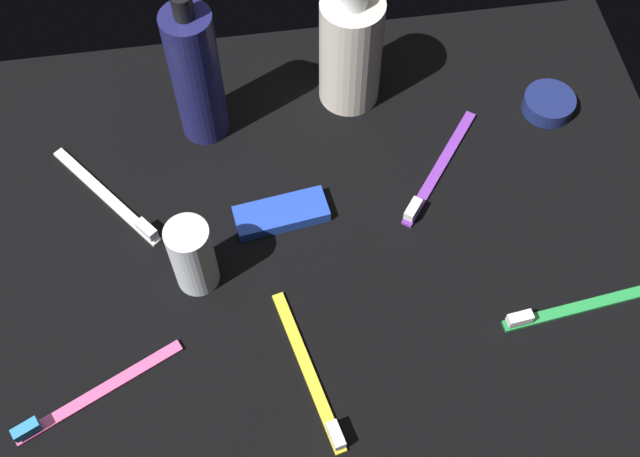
# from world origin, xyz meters

# --- Properties ---
(ground_plane) EXTENTS (0.84, 0.64, 0.01)m
(ground_plane) POSITION_xyz_m (0.00, 0.00, -0.01)
(ground_plane) COLOR black
(lotion_bottle) EXTENTS (0.06, 0.06, 0.21)m
(lotion_bottle) POSITION_xyz_m (0.11, -0.18, 0.09)
(lotion_bottle) COLOR navy
(lotion_bottle) RESTS_ON ground_plane
(bodywash_bottle) EXTENTS (0.07, 0.07, 0.17)m
(bodywash_bottle) POSITION_xyz_m (-0.07, -0.20, 0.08)
(bodywash_bottle) COLOR silver
(bodywash_bottle) RESTS_ON ground_plane
(deodorant_stick) EXTENTS (0.05, 0.05, 0.10)m
(deodorant_stick) POSITION_xyz_m (0.14, 0.02, 0.05)
(deodorant_stick) COLOR silver
(deodorant_stick) RESTS_ON ground_plane
(toothbrush_pink) EXTENTS (0.17, 0.09, 0.02)m
(toothbrush_pink) POSITION_xyz_m (0.25, 0.14, 0.01)
(toothbrush_pink) COLOR #E55999
(toothbrush_pink) RESTS_ON ground_plane
(toothbrush_yellow) EXTENTS (0.05, 0.18, 0.02)m
(toothbrush_yellow) POSITION_xyz_m (0.03, 0.16, 0.01)
(toothbrush_yellow) COLOR yellow
(toothbrush_yellow) RESTS_ON ground_plane
(toothbrush_green) EXTENTS (0.18, 0.03, 0.02)m
(toothbrush_green) POSITION_xyz_m (-0.25, 0.12, 0.01)
(toothbrush_green) COLOR green
(toothbrush_green) RESTS_ON ground_plane
(toothbrush_purple) EXTENTS (0.12, 0.15, 0.02)m
(toothbrush_purple) POSITION_xyz_m (-0.15, -0.07, 0.01)
(toothbrush_purple) COLOR purple
(toothbrush_purple) RESTS_ON ground_plane
(toothbrush_white) EXTENTS (0.12, 0.15, 0.02)m
(toothbrush_white) POSITION_xyz_m (0.23, -0.09, 0.01)
(toothbrush_white) COLOR white
(toothbrush_white) RESTS_ON ground_plane
(snack_bar_blue) EXTENTS (0.11, 0.05, 0.01)m
(snack_bar_blue) POSITION_xyz_m (0.04, -0.04, 0.01)
(snack_bar_blue) COLOR blue
(snack_bar_blue) RESTS_ON ground_plane
(cream_tin_left) EXTENTS (0.06, 0.06, 0.02)m
(cream_tin_left) POSITION_xyz_m (-0.30, -0.14, 0.01)
(cream_tin_left) COLOR navy
(cream_tin_left) RESTS_ON ground_plane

